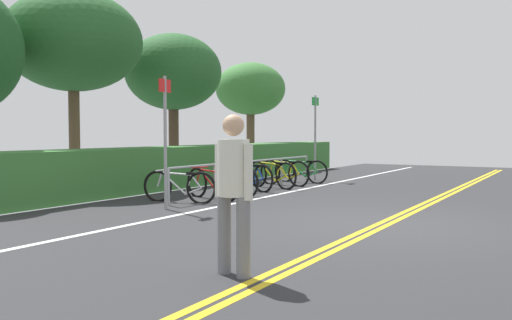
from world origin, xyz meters
The scene contains 19 objects.
ground_plane centered at (0.00, 0.00, -0.03)m, with size 32.48×12.01×0.05m, color #2B2B2D.
centre_line_yellow_inner centered at (0.00, -0.08, 0.00)m, with size 29.23×0.10×0.00m, color gold.
centre_line_yellow_outer centered at (0.00, 0.08, 0.00)m, with size 29.23×0.10×0.00m, color gold.
bike_lane_stripe_white centered at (0.00, 3.39, 0.00)m, with size 29.23×0.12×0.00m, color white.
bike_rack centered at (3.17, 4.33, 0.58)m, with size 6.42×0.05×0.76m.
bicycle_0 centered at (0.50, 4.47, 0.32)m, with size 0.46×1.68×0.70m.
bicycle_1 centered at (1.33, 4.23, 0.33)m, with size 0.61×1.70×0.71m.
bicycle_2 centered at (2.29, 4.25, 0.33)m, with size 0.64×1.59×0.70m.
bicycle_3 centered at (3.22, 4.42, 0.34)m, with size 0.60×1.62×0.72m.
bicycle_4 centered at (4.07, 4.27, 0.35)m, with size 0.63×1.73×0.74m.
bicycle_5 centered at (4.91, 4.32, 0.35)m, with size 0.51×1.70×0.74m.
bicycle_6 centered at (5.88, 4.29, 0.33)m, with size 0.46×1.76×0.71m.
pedestrian centered at (-3.87, 0.35, 0.92)m, with size 0.32×0.48×1.61m.
sign_post_near centered at (-0.46, 4.04, 1.48)m, with size 0.36×0.07×2.48m.
sign_post_far centered at (6.77, 4.24, 1.52)m, with size 0.36×0.06×2.55m.
hedge_backdrop centered at (4.67, 6.69, 0.53)m, with size 15.37×1.18×1.07m, color #387533.
tree_mid centered at (1.61, 8.81, 3.79)m, with size 3.58×3.58×5.10m.
tree_far_right centered at (5.50, 8.63, 3.35)m, with size 3.08×3.08×4.58m.
tree_extra centered at (10.34, 8.64, 3.14)m, with size 2.76×2.76×4.20m.
Camera 1 is at (-8.48, -2.60, 1.43)m, focal length 38.75 mm.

